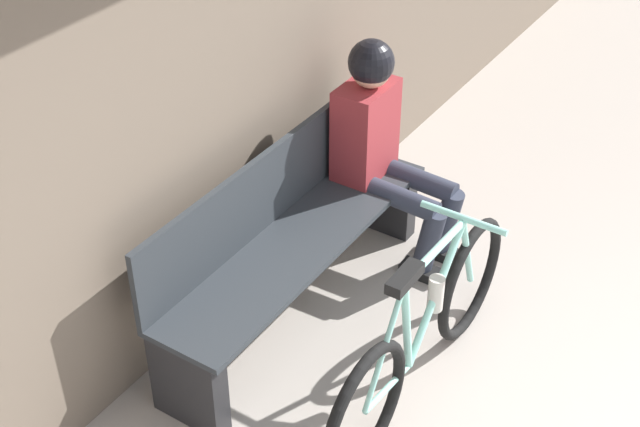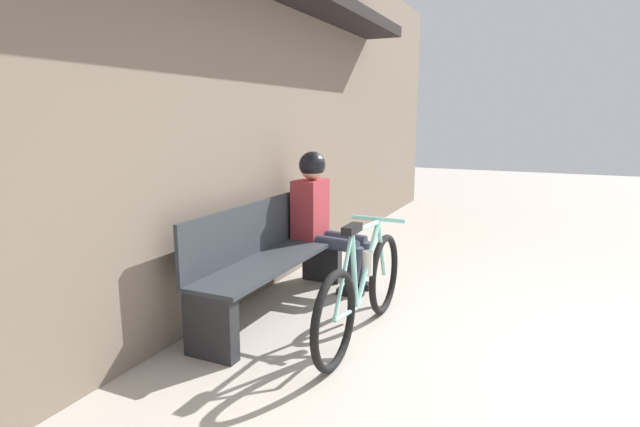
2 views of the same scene
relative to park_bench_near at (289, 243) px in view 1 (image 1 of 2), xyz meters
name	(u,v)px [view 1 (image 1 of 2)]	position (x,y,z in m)	size (l,w,h in m)	color
storefront_wall	(160,0)	(-0.34, 0.34, 1.26)	(12.00, 0.56, 3.20)	#756656
park_bench_near	(289,243)	(0.00, 0.00, 0.00)	(1.77, 0.42, 0.85)	#2D3338
bicycle	(423,334)	(-0.15, -0.81, -0.06)	(1.58, 0.40, 0.83)	black
person_seated	(383,138)	(0.67, -0.12, 0.28)	(0.34, 0.65, 1.20)	#2D3342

